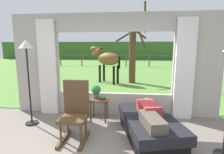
% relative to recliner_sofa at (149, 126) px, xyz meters
% --- Properties ---
extents(back_wall_with_window, '(5.20, 0.12, 2.55)m').
position_rel_recliner_sofa_xyz_m(back_wall_with_window, '(-0.79, 1.18, 1.03)').
color(back_wall_with_window, '#ADA599').
rests_on(back_wall_with_window, ground_plane).
extents(curtain_panel_left, '(0.44, 0.10, 2.40)m').
position_rel_recliner_sofa_xyz_m(curtain_panel_left, '(-2.48, 1.04, 0.98)').
color(curtain_panel_left, silver).
rests_on(curtain_panel_left, ground_plane).
extents(curtain_panel_right, '(0.44, 0.10, 2.40)m').
position_rel_recliner_sofa_xyz_m(curtain_panel_right, '(0.90, 1.04, 0.98)').
color(curtain_panel_right, silver).
rests_on(curtain_panel_right, ground_plane).
extents(outdoor_pasture_lawn, '(36.00, 21.68, 0.02)m').
position_rel_recliner_sofa_xyz_m(outdoor_pasture_lawn, '(-0.79, 12.08, -0.21)').
color(outdoor_pasture_lawn, '#568438').
rests_on(outdoor_pasture_lawn, ground_plane).
extents(distant_hill_ridge, '(36.00, 2.00, 2.40)m').
position_rel_recliner_sofa_xyz_m(distant_hill_ridge, '(-0.79, 21.92, 0.98)').
color(distant_hill_ridge, '#3A612B').
rests_on(distant_hill_ridge, ground_plane).
extents(recliner_sofa, '(1.28, 1.87, 0.42)m').
position_rel_recliner_sofa_xyz_m(recliner_sofa, '(0.00, 0.00, 0.00)').
color(recliner_sofa, black).
rests_on(recliner_sofa, ground_plane).
extents(reclining_person, '(0.47, 1.43, 0.22)m').
position_rel_recliner_sofa_xyz_m(reclining_person, '(0.00, -0.05, 0.30)').
color(reclining_person, '#B23338').
rests_on(reclining_person, recliner_sofa).
extents(rocking_chair, '(0.48, 0.68, 1.12)m').
position_rel_recliner_sofa_xyz_m(rocking_chair, '(-1.40, -0.20, 0.33)').
color(rocking_chair, '#4C331E').
rests_on(rocking_chair, ground_plane).
extents(side_table, '(0.44, 0.44, 0.52)m').
position_rel_recliner_sofa_xyz_m(side_table, '(-1.10, 0.72, 0.21)').
color(side_table, '#4C331E').
rests_on(side_table, ground_plane).
extents(potted_plant, '(0.22, 0.22, 0.32)m').
position_rel_recliner_sofa_xyz_m(potted_plant, '(-1.18, 0.78, 0.48)').
color(potted_plant, '#4C5156').
rests_on(potted_plant, side_table).
extents(book_stack, '(0.19, 0.16, 0.08)m').
position_rel_recliner_sofa_xyz_m(book_stack, '(-1.01, 0.66, 0.34)').
color(book_stack, '#B22D28').
rests_on(book_stack, side_table).
extents(floor_lamp_left, '(0.32, 0.32, 1.88)m').
position_rel_recliner_sofa_xyz_m(floor_lamp_left, '(-2.59, 0.34, 1.30)').
color(floor_lamp_left, black).
rests_on(floor_lamp_left, ground_plane).
extents(horse, '(1.73, 1.23, 1.73)m').
position_rel_recliner_sofa_xyz_m(horse, '(-1.50, 5.16, 0.94)').
color(horse, brown).
rests_on(horse, outdoor_pasture_lawn).
extents(pasture_tree, '(1.44, 1.49, 3.63)m').
position_rel_recliner_sofa_xyz_m(pasture_tree, '(-0.28, 5.26, 1.37)').
color(pasture_tree, '#4C3823').
rests_on(pasture_tree, outdoor_pasture_lawn).
extents(pasture_fence_line, '(16.10, 0.10, 1.10)m').
position_rel_recliner_sofa_xyz_m(pasture_fence_line, '(-0.79, 12.51, 0.53)').
color(pasture_fence_line, brown).
rests_on(pasture_fence_line, outdoor_pasture_lawn).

